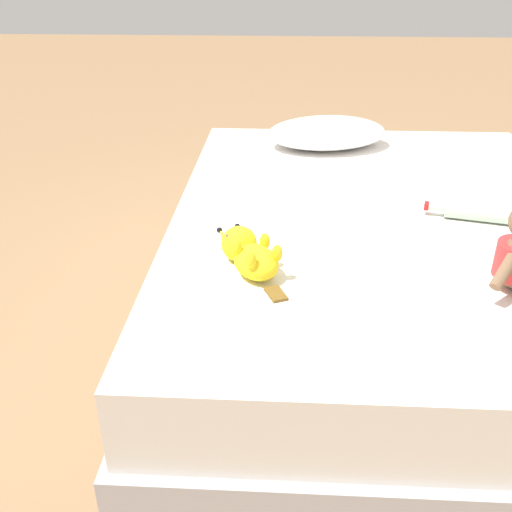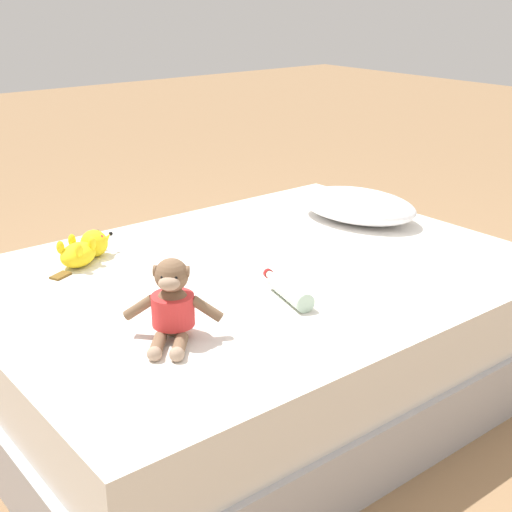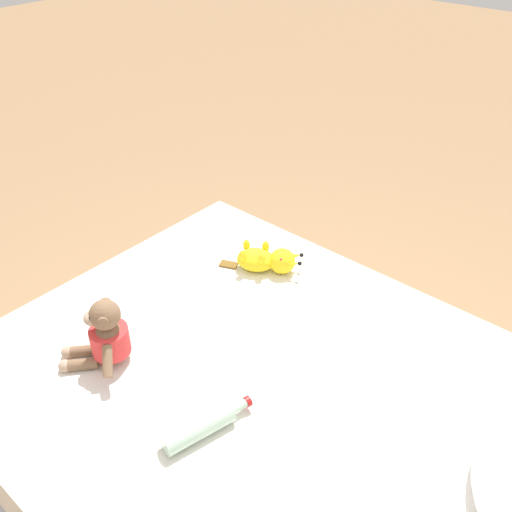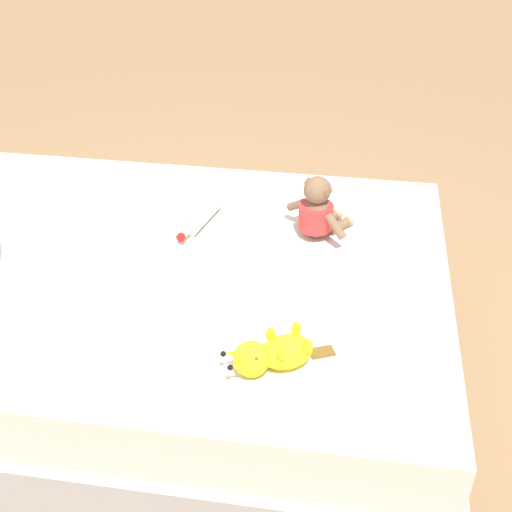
# 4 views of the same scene
# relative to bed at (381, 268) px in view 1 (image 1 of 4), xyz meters

# --- Properties ---
(ground_plane) EXTENTS (16.00, 16.00, 0.00)m
(ground_plane) POSITION_rel_bed_xyz_m (0.00, 0.00, -0.22)
(ground_plane) COLOR #93704C
(bed) EXTENTS (1.47, 1.97, 0.45)m
(bed) POSITION_rel_bed_xyz_m (0.00, 0.00, 0.00)
(bed) COLOR #B2B2B7
(bed) RESTS_ON ground_plane
(pillow) EXTENTS (0.58, 0.44, 0.13)m
(pillow) POSITION_rel_bed_xyz_m (-0.17, 0.69, 0.29)
(pillow) COLOR white
(pillow) RESTS_ON bed
(plush_yellow_creature) EXTENTS (0.21, 0.31, 0.10)m
(plush_yellow_creature) POSITION_rel_bed_xyz_m (-0.44, -0.43, 0.28)
(plush_yellow_creature) COLOR yellow
(plush_yellow_creature) RESTS_ON bed
(glass_bottle) EXTENTS (0.28, 0.11, 0.06)m
(glass_bottle) POSITION_rel_bed_xyz_m (0.27, -0.08, 0.26)
(glass_bottle) COLOR #B2D1B7
(glass_bottle) RESTS_ON bed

